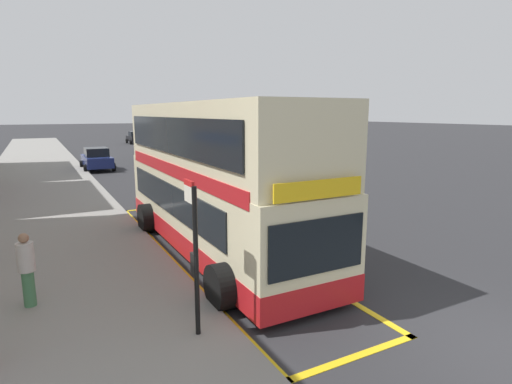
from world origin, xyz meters
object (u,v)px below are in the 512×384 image
object	(u,v)px
bus_stop_sign	(194,247)
pedestrian_waiting_near_sign	(27,267)
parked_car_teal_behind	(160,151)
parked_car_navy_far	(97,159)
double_decker_bus	(214,183)
parked_car_black_across	(136,138)

from	to	relation	value
bus_stop_sign	pedestrian_waiting_near_sign	distance (m)	3.87
parked_car_teal_behind	parked_car_navy_far	distance (m)	7.09
double_decker_bus	parked_car_black_across	distance (m)	46.23
bus_stop_sign	parked_car_navy_far	world-z (taller)	bus_stop_sign
pedestrian_waiting_near_sign	bus_stop_sign	bearing A→B (deg)	-44.26
pedestrian_waiting_near_sign	double_decker_bus	bearing A→B (deg)	21.30
bus_stop_sign	pedestrian_waiting_near_sign	xyz separation A→B (m)	(-2.72, 2.65, -0.79)
bus_stop_sign	parked_car_black_across	size ratio (longest dim) A/B	0.67
parked_car_navy_far	double_decker_bus	bearing A→B (deg)	91.72
bus_stop_sign	pedestrian_waiting_near_sign	world-z (taller)	bus_stop_sign
bus_stop_sign	pedestrian_waiting_near_sign	bearing A→B (deg)	135.74
bus_stop_sign	parked_car_teal_behind	distance (m)	30.14
parked_car_teal_behind	parked_car_black_across	bearing A→B (deg)	-94.85
parked_car_black_across	pedestrian_waiting_near_sign	distance (m)	49.15
parked_car_teal_behind	parked_car_navy_far	bearing A→B (deg)	36.53
pedestrian_waiting_near_sign	parked_car_teal_behind	bearing A→B (deg)	69.24
bus_stop_sign	parked_car_black_across	world-z (taller)	bus_stop_sign
pedestrian_waiting_near_sign	parked_car_navy_far	bearing A→B (deg)	79.28
double_decker_bus	pedestrian_waiting_near_sign	size ratio (longest dim) A/B	6.56
parked_car_black_across	pedestrian_waiting_near_sign	size ratio (longest dim) A/B	2.66
parked_car_black_across	pedestrian_waiting_near_sign	world-z (taller)	pedestrian_waiting_near_sign
parked_car_navy_far	pedestrian_waiting_near_sign	bearing A→B (deg)	78.97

